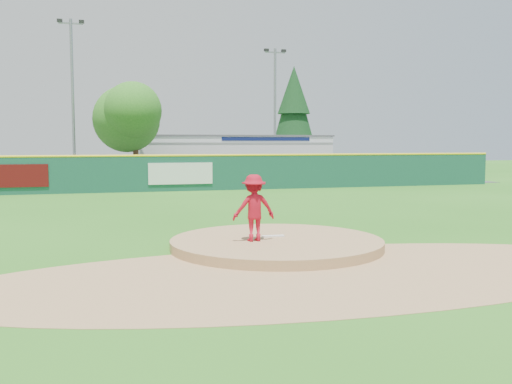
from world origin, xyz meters
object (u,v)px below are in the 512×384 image
object	(u,v)px
pool_building_grp	(229,155)
pitcher	(254,208)
van	(125,172)
light_pole_left	(73,93)
light_pole_right	(275,106)
conifer_tree	(294,112)
deciduous_tree	(135,115)

from	to	relation	value
pool_building_grp	pitcher	bearing A→B (deg)	-101.69
van	pool_building_grp	world-z (taller)	pool_building_grp
van	pool_building_grp	distance (m)	10.84
light_pole_left	light_pole_right	bearing A→B (deg)	7.59
pool_building_grp	conifer_tree	size ratio (longest dim) A/B	1.60
deciduous_tree	light_pole_right	bearing A→B (deg)	19.98
van	conifer_tree	size ratio (longest dim) A/B	0.52
light_pole_right	pool_building_grp	bearing A→B (deg)	135.05
van	light_pole_left	bearing A→B (deg)	84.22
deciduous_tree	light_pole_right	xyz separation A→B (m)	(11.00, 4.00, 0.99)
pitcher	deciduous_tree	xyz separation A→B (m)	(-1.35, 25.15, 3.46)
pitcher	van	world-z (taller)	pitcher
pool_building_grp	light_pole_left	world-z (taller)	light_pole_left
pitcher	conifer_tree	xyz separation A→B (m)	(13.65, 36.15, 4.45)
light_pole_left	deciduous_tree	bearing A→B (deg)	-26.57
deciduous_tree	light_pole_left	xyz separation A→B (m)	(-4.00, 2.00, 1.50)
light_pole_left	pool_building_grp	bearing A→B (deg)	22.60
pool_building_grp	light_pole_left	xyz separation A→B (m)	(-12.00, -4.99, 4.39)
light_pole_right	van	bearing A→B (deg)	-164.00
pitcher	conifer_tree	bearing A→B (deg)	-112.99
van	pool_building_grp	size ratio (longest dim) A/B	0.33
conifer_tree	light_pole_left	distance (m)	21.03
conifer_tree	light_pole_left	size ratio (longest dim) A/B	0.86
pool_building_grp	light_pole_right	xyz separation A→B (m)	(3.00, -2.99, 3.88)
pool_building_grp	conifer_tree	distance (m)	8.95
light_pole_right	conifer_tree	bearing A→B (deg)	60.26
pitcher	conifer_tree	distance (m)	38.90
pitcher	deciduous_tree	world-z (taller)	deciduous_tree
pitcher	deciduous_tree	distance (m)	25.42
van	light_pole_left	world-z (taller)	light_pole_left
light_pole_right	pitcher	bearing A→B (deg)	-108.32
light_pole_left	van	bearing A→B (deg)	-22.63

